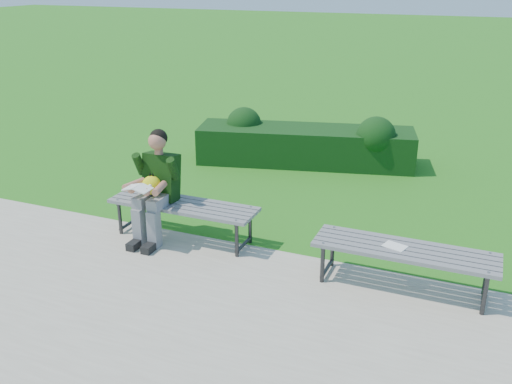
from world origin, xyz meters
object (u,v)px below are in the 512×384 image
at_px(bench_left, 183,208).
at_px(bench_right, 404,253).
at_px(hedge, 307,143).
at_px(paper_sheet, 395,246).
at_px(seated_boy, 156,183).

distance_m(bench_left, bench_right, 2.61).
distance_m(hedge, paper_sheet, 4.12).
bearing_deg(bench_left, paper_sheet, -4.04).
bearing_deg(seated_boy, paper_sheet, -1.72).
height_order(bench_left, paper_sheet, bench_left).
bearing_deg(hedge, bench_right, -58.70).
relative_size(bench_left, bench_right, 1.00).
distance_m(hedge, bench_left, 3.41).
height_order(bench_right, seated_boy, seated_boy).
bearing_deg(seated_boy, hedge, 77.95).
xyz_separation_m(bench_left, bench_right, (2.61, -0.18, 0.00)).
xyz_separation_m(bench_left, paper_sheet, (2.51, -0.18, 0.06)).
relative_size(bench_right, paper_sheet, 7.00).
relative_size(bench_left, seated_boy, 1.37).
distance_m(bench_left, seated_boy, 0.43).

